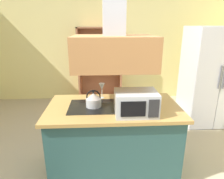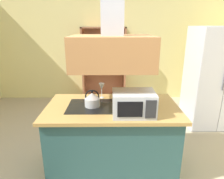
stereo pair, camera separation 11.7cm
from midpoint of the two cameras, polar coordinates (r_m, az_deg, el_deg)
The scene contains 10 objects.
ground_plane at distance 2.75m, azimuth 1.60°, elevation -24.01°, with size 7.80×7.80×0.00m, color tan.
wall_back at distance 5.07m, azimuth 0.49°, elevation 12.44°, with size 6.00×0.12×2.70m, color #E7D789.
kitchen_island at distance 2.63m, azimuth 1.38°, elevation -13.82°, with size 1.62×0.90×0.90m.
range_hood at distance 2.24m, azimuth 1.63°, elevation 14.04°, with size 0.90×0.70×1.32m.
refrigerator at distance 4.13m, azimuth 28.10°, elevation 2.94°, with size 0.90×0.77×1.84m.
dish_cabinet at distance 4.94m, azimuth -1.62°, elevation 5.81°, with size 1.05×0.40×1.81m.
kettle at distance 2.40m, azimuth -4.32°, elevation -2.88°, with size 0.19×0.19×0.21m.
cutting_board at distance 2.60m, azimuth 10.29°, elevation -3.33°, with size 0.34×0.24×0.02m, color white.
microwave at distance 2.19m, azimuth 7.78°, elevation -3.93°, with size 0.46×0.35×0.26m.
wine_glass_on_counter at distance 2.65m, azimuth -1.73°, elevation 0.68°, with size 0.08×0.08×0.21m.
Camera 2 is at (-0.03, -2.04, 1.84)m, focal length 31.69 mm.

